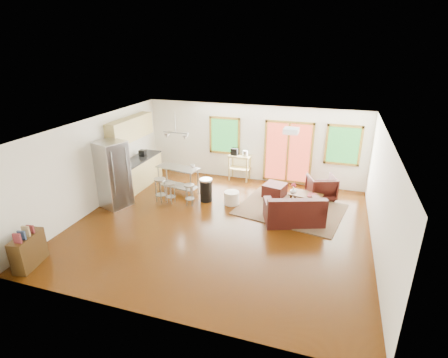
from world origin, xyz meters
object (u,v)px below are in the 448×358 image
(armchair, at_px, (321,186))
(ottoman, at_px, (275,190))
(island, at_px, (178,175))
(loveseat, at_px, (294,212))
(kitchen_cart, at_px, (239,159))
(coffee_table, at_px, (306,196))
(rug, at_px, (290,209))
(refrigerator, at_px, (113,174))

(armchair, height_order, ottoman, armchair)
(ottoman, xyz_separation_m, island, (-2.99, -0.61, 0.38))
(loveseat, relative_size, ottoman, 2.77)
(ottoman, relative_size, island, 0.44)
(loveseat, distance_m, kitchen_cart, 3.45)
(armchair, bearing_deg, coffee_table, 39.04)
(armchair, distance_m, island, 4.47)
(island, bearing_deg, armchair, 12.10)
(rug, distance_m, coffee_table, 0.65)
(ottoman, relative_size, refrigerator, 0.32)
(rug, height_order, ottoman, ottoman)
(armchair, height_order, kitchen_cart, kitchen_cart)
(armchair, relative_size, refrigerator, 0.42)
(kitchen_cart, bearing_deg, loveseat, -49.10)
(rug, xyz_separation_m, island, (-3.60, 0.18, 0.57))
(loveseat, relative_size, kitchen_cart, 1.53)
(armchair, xyz_separation_m, kitchen_cart, (-2.82, 0.72, 0.36))
(island, bearing_deg, refrigerator, -133.92)
(coffee_table, distance_m, kitchen_cart, 2.84)
(coffee_table, xyz_separation_m, refrigerator, (-5.35, -1.69, 0.66))
(refrigerator, xyz_separation_m, island, (1.37, 1.43, -0.39))
(armchair, xyz_separation_m, refrigerator, (-5.74, -2.36, 0.56))
(armchair, height_order, refrigerator, refrigerator)
(coffee_table, height_order, refrigerator, refrigerator)
(refrigerator, height_order, island, refrigerator)
(kitchen_cart, bearing_deg, coffee_table, -29.97)
(coffee_table, xyz_separation_m, island, (-3.97, -0.26, 0.27))
(rug, xyz_separation_m, refrigerator, (-4.97, -1.25, 0.96))
(rug, bearing_deg, loveseat, -76.25)
(kitchen_cart, bearing_deg, armchair, -14.40)
(loveseat, relative_size, island, 1.21)
(refrigerator, relative_size, kitchen_cart, 1.72)
(ottoman, xyz_separation_m, refrigerator, (-4.36, -2.04, 0.76))
(rug, relative_size, ottoman, 4.58)
(loveseat, bearing_deg, refrigerator, 165.96)
(rug, bearing_deg, coffee_table, 48.95)
(island, xyz_separation_m, kitchen_cart, (1.54, 1.66, 0.18))
(ottoman, xyz_separation_m, kitchen_cart, (-1.45, 1.05, 0.56))
(rug, distance_m, island, 3.65)
(refrigerator, bearing_deg, rug, 33.13)
(loveseat, height_order, armchair, armchair)
(coffee_table, distance_m, island, 3.99)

